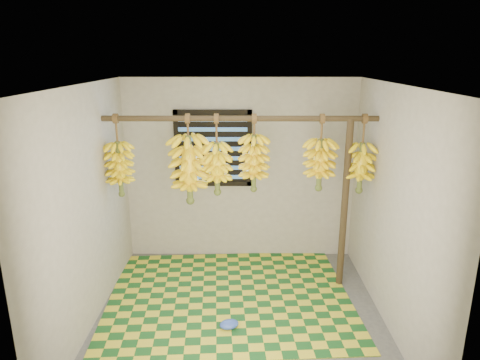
{
  "coord_description": "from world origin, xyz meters",
  "views": [
    {
      "loc": [
        0.02,
        -3.92,
        2.66
      ],
      "look_at": [
        0.0,
        0.55,
        1.35
      ],
      "focal_mm": 32.0,
      "sensor_mm": 36.0,
      "label": 1
    }
  ],
  "objects_px": {
    "banana_bunch_d": "(254,163)",
    "banana_bunch_e": "(320,165)",
    "banana_bunch_b": "(189,170)",
    "plastic_bag": "(229,324)",
    "woven_mat": "(229,297)",
    "banana_bunch_a": "(120,169)",
    "banana_bunch_c": "(217,168)",
    "support_post": "(345,206)",
    "banana_bunch_f": "(361,168)"
  },
  "relations": [
    {
      "from": "woven_mat",
      "to": "banana_bunch_d",
      "type": "bearing_deg",
      "value": 48.1
    },
    {
      "from": "support_post",
      "to": "banana_bunch_e",
      "type": "distance_m",
      "value": 0.58
    },
    {
      "from": "support_post",
      "to": "banana_bunch_a",
      "type": "distance_m",
      "value": 2.59
    },
    {
      "from": "banana_bunch_f",
      "to": "banana_bunch_d",
      "type": "bearing_deg",
      "value": -180.0
    },
    {
      "from": "banana_bunch_a",
      "to": "banana_bunch_d",
      "type": "bearing_deg",
      "value": 0.0
    },
    {
      "from": "woven_mat",
      "to": "plastic_bag",
      "type": "height_order",
      "value": "plastic_bag"
    },
    {
      "from": "banana_bunch_a",
      "to": "banana_bunch_d",
      "type": "distance_m",
      "value": 1.51
    },
    {
      "from": "banana_bunch_e",
      "to": "plastic_bag",
      "type": "bearing_deg",
      "value": -137.98
    },
    {
      "from": "woven_mat",
      "to": "banana_bunch_d",
      "type": "relative_size",
      "value": 3.12
    },
    {
      "from": "plastic_bag",
      "to": "banana_bunch_d",
      "type": "height_order",
      "value": "banana_bunch_d"
    },
    {
      "from": "woven_mat",
      "to": "banana_bunch_d",
      "type": "distance_m",
      "value": 1.55
    },
    {
      "from": "woven_mat",
      "to": "banana_bunch_b",
      "type": "height_order",
      "value": "banana_bunch_b"
    },
    {
      "from": "banana_bunch_a",
      "to": "banana_bunch_e",
      "type": "relative_size",
      "value": 1.09
    },
    {
      "from": "banana_bunch_a",
      "to": "banana_bunch_b",
      "type": "distance_m",
      "value": 0.78
    },
    {
      "from": "banana_bunch_b",
      "to": "plastic_bag",
      "type": "bearing_deg",
      "value": -62.81
    },
    {
      "from": "banana_bunch_b",
      "to": "banana_bunch_d",
      "type": "distance_m",
      "value": 0.73
    },
    {
      "from": "support_post",
      "to": "banana_bunch_b",
      "type": "distance_m",
      "value": 1.82
    },
    {
      "from": "banana_bunch_d",
      "to": "banana_bunch_f",
      "type": "distance_m",
      "value": 1.2
    },
    {
      "from": "plastic_bag",
      "to": "banana_bunch_a",
      "type": "bearing_deg",
      "value": 144.13
    },
    {
      "from": "woven_mat",
      "to": "banana_bunch_c",
      "type": "xyz_separation_m",
      "value": [
        -0.14,
        0.31,
        1.44
      ]
    },
    {
      "from": "banana_bunch_b",
      "to": "banana_bunch_e",
      "type": "bearing_deg",
      "value": 0.0
    },
    {
      "from": "woven_mat",
      "to": "banana_bunch_a",
      "type": "relative_size",
      "value": 2.92
    },
    {
      "from": "woven_mat",
      "to": "banana_bunch_c",
      "type": "distance_m",
      "value": 1.47
    },
    {
      "from": "banana_bunch_b",
      "to": "banana_bunch_d",
      "type": "relative_size",
      "value": 1.16
    },
    {
      "from": "banana_bunch_c",
      "to": "plastic_bag",
      "type": "bearing_deg",
      "value": -80.56
    },
    {
      "from": "banana_bunch_b",
      "to": "banana_bunch_e",
      "type": "xyz_separation_m",
      "value": [
        1.46,
        0.0,
        0.06
      ]
    },
    {
      "from": "banana_bunch_b",
      "to": "woven_mat",
      "type": "bearing_deg",
      "value": -34.43
    },
    {
      "from": "support_post",
      "to": "banana_bunch_c",
      "type": "xyz_separation_m",
      "value": [
        -1.46,
        0.0,
        0.44
      ]
    },
    {
      "from": "banana_bunch_d",
      "to": "banana_bunch_e",
      "type": "relative_size",
      "value": 1.02
    },
    {
      "from": "woven_mat",
      "to": "banana_bunch_a",
      "type": "xyz_separation_m",
      "value": [
        -1.23,
        0.31,
        1.43
      ]
    },
    {
      "from": "woven_mat",
      "to": "banana_bunch_f",
      "type": "distance_m",
      "value": 2.09
    },
    {
      "from": "banana_bunch_a",
      "to": "banana_bunch_c",
      "type": "height_order",
      "value": "same"
    },
    {
      "from": "woven_mat",
      "to": "banana_bunch_f",
      "type": "xyz_separation_m",
      "value": [
        1.47,
        0.31,
        1.45
      ]
    },
    {
      "from": "banana_bunch_b",
      "to": "banana_bunch_f",
      "type": "xyz_separation_m",
      "value": [
        1.92,
        0.0,
        0.02
      ]
    },
    {
      "from": "banana_bunch_d",
      "to": "banana_bunch_f",
      "type": "bearing_deg",
      "value": 0.0
    },
    {
      "from": "banana_bunch_e",
      "to": "woven_mat",
      "type": "bearing_deg",
      "value": -163.1
    },
    {
      "from": "banana_bunch_c",
      "to": "banana_bunch_f",
      "type": "height_order",
      "value": "same"
    },
    {
      "from": "banana_bunch_b",
      "to": "banana_bunch_e",
      "type": "relative_size",
      "value": 1.18
    },
    {
      "from": "plastic_bag",
      "to": "banana_bunch_e",
      "type": "xyz_separation_m",
      "value": [
        1.0,
        0.9,
        1.44
      ]
    },
    {
      "from": "support_post",
      "to": "plastic_bag",
      "type": "relative_size",
      "value": 10.04
    },
    {
      "from": "banana_bunch_b",
      "to": "banana_bunch_c",
      "type": "distance_m",
      "value": 0.31
    },
    {
      "from": "support_post",
      "to": "banana_bunch_c",
      "type": "distance_m",
      "value": 1.52
    },
    {
      "from": "banana_bunch_a",
      "to": "banana_bunch_e",
      "type": "distance_m",
      "value": 2.24
    },
    {
      "from": "woven_mat",
      "to": "banana_bunch_c",
      "type": "height_order",
      "value": "banana_bunch_c"
    },
    {
      "from": "banana_bunch_a",
      "to": "woven_mat",
      "type": "bearing_deg",
      "value": -14.03
    },
    {
      "from": "banana_bunch_c",
      "to": "banana_bunch_d",
      "type": "height_order",
      "value": "same"
    },
    {
      "from": "support_post",
      "to": "woven_mat",
      "type": "relative_size",
      "value": 0.74
    },
    {
      "from": "banana_bunch_e",
      "to": "support_post",
      "type": "bearing_deg",
      "value": 0.0
    },
    {
      "from": "banana_bunch_e",
      "to": "banana_bunch_c",
      "type": "bearing_deg",
      "value": 180.0
    },
    {
      "from": "plastic_bag",
      "to": "banana_bunch_f",
      "type": "relative_size",
      "value": 0.23
    }
  ]
}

